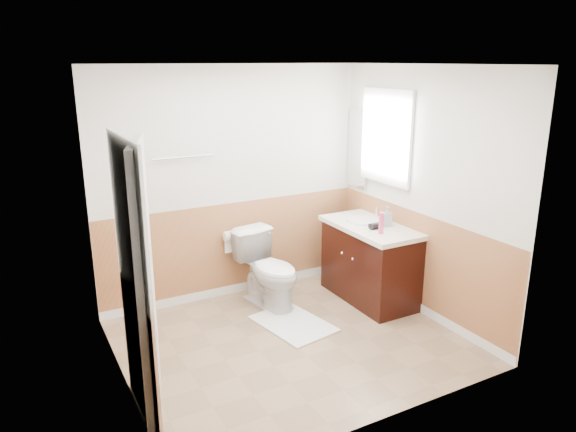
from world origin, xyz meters
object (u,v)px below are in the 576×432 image
bath_mat (293,324)px  lotion_bottle (381,223)px  toilet (269,270)px  vanity_cabinet (370,264)px  soap_dispenser (387,216)px

bath_mat → lotion_bottle: size_ratio=3.64×
toilet → vanity_cabinet: toilet is taller
vanity_cabinet → lotion_bottle: (-0.10, -0.29, 0.56)m
lotion_bottle → soap_dispenser: (0.22, 0.19, -0.00)m
bath_mat → vanity_cabinet: vanity_cabinet is taller
vanity_cabinet → soap_dispenser: 0.58m
vanity_cabinet → soap_dispenser: soap_dispenser is taller
vanity_cabinet → toilet: bearing=159.8°
toilet → lotion_bottle: lotion_bottle is taller
toilet → bath_mat: 0.66m
bath_mat → soap_dispenser: 1.49m
lotion_bottle → soap_dispenser: bearing=40.9°
toilet → lotion_bottle: (0.93, -0.67, 0.56)m
toilet → lotion_bottle: 1.28m
bath_mat → toilet: bearing=90.0°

